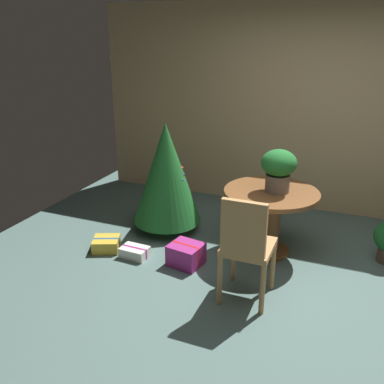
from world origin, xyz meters
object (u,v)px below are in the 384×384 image
at_px(round_dining_table, 270,210).
at_px(holiday_tree, 166,173).
at_px(wooden_chair_near, 246,244).
at_px(gift_box_gold, 106,244).
at_px(flower_vase, 279,168).
at_px(gift_box_cream, 135,252).
at_px(gift_box_purple, 186,254).

distance_m(round_dining_table, holiday_tree, 1.25).
distance_m(wooden_chair_near, gift_box_gold, 1.73).
xyz_separation_m(flower_vase, wooden_chair_near, (-0.05, -0.95, -0.40)).
bearing_deg(gift_box_gold, gift_box_cream, -3.52).
xyz_separation_m(flower_vase, holiday_tree, (-1.28, 0.09, -0.25)).
relative_size(holiday_tree, gift_box_gold, 3.65).
bearing_deg(gift_box_purple, holiday_tree, 128.20).
bearing_deg(flower_vase, wooden_chair_near, -93.16).
bearing_deg(holiday_tree, gift_box_gold, -119.17).
height_order(flower_vase, gift_box_gold, flower_vase).
height_order(holiday_tree, gift_box_gold, holiday_tree).
xyz_separation_m(flower_vase, gift_box_purple, (-0.76, -0.57, -0.84)).
bearing_deg(wooden_chair_near, gift_box_purple, 152.07).
xyz_separation_m(holiday_tree, gift_box_cream, (-0.03, -0.73, -0.65)).
height_order(round_dining_table, flower_vase, flower_vase).
distance_m(gift_box_gold, gift_box_cream, 0.36).
distance_m(round_dining_table, gift_box_purple, 0.98).
bearing_deg(flower_vase, round_dining_table, -173.01).
distance_m(holiday_tree, gift_box_purple, 1.03).
distance_m(round_dining_table, wooden_chair_near, 0.95).
relative_size(round_dining_table, gift_box_purple, 2.71).
relative_size(flower_vase, wooden_chair_near, 0.44).
relative_size(holiday_tree, gift_box_cream, 4.42).
bearing_deg(gift_box_gold, holiday_tree, 60.83).
relative_size(wooden_chair_near, gift_box_purple, 2.75).
height_order(flower_vase, gift_box_cream, flower_vase).
bearing_deg(wooden_chair_near, holiday_tree, 139.82).
bearing_deg(wooden_chair_near, gift_box_cream, 166.31).
distance_m(flower_vase, gift_box_cream, 1.72).
bearing_deg(gift_box_cream, holiday_tree, 87.32).
xyz_separation_m(flower_vase, gift_box_cream, (-1.32, -0.64, -0.90)).
bearing_deg(gift_box_purple, gift_box_gold, -177.19).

